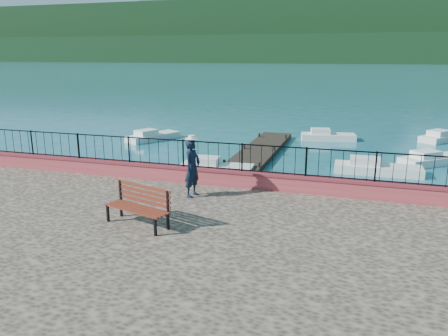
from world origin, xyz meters
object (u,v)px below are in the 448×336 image
Objects in this scene: boat_2 at (434,157)px; boat_4 at (328,134)px; boat_3 at (153,134)px; boat_0 at (217,165)px; park_bench at (138,214)px; person at (192,168)px; boat_1 at (378,166)px; boat_5 at (443,135)px.

boat_2 is 1.05× the size of boat_4.
boat_3 is 1.06× the size of boat_4.
park_bench is at bearing -87.85° from boat_0.
boat_1 is at bearing -22.19° from person.
person reaches higher than boat_3.
boat_0 and boat_3 have the same top height.
boat_0 is 17.48m from boat_5.
boat_1 is 8.77m from boat_4.
person is 22.49m from boat_5.
boat_1 is at bearing -174.08° from boat_2.
boat_1 and boat_5 have the same top height.
boat_2 is 17.54m from boat_3.
boat_0 and boat_5 have the same top height.
boat_0 is at bearing -124.49° from boat_4.
boat_1 is 1.15× the size of boat_4.
park_bench is at bearing -168.46° from boat_5.
boat_5 is (12.15, 12.58, 0.00)m from boat_0.
person is (0.51, 2.78, 0.64)m from park_bench.
person is 0.50× the size of boat_5.
boat_4 is at bearing 98.89° from boat_2.
person reaches higher than boat_4.
boat_3 and boat_4 have the same top height.
boat_5 is (4.50, 10.31, 0.00)m from boat_1.
person is 0.50× the size of boat_2.
park_bench is 25.15m from boat_5.
park_bench reaches higher than boat_5.
person is at bearing -170.42° from boat_5.
boat_4 is at bearing -47.07° from boat_3.
boat_3 is (-14.54, 4.66, 0.00)m from boat_1.
person is 7.54m from boat_0.
boat_0 is at bearing -164.45° from boat_1.
boat_0 is 0.87× the size of boat_1.
boat_0 is 0.94× the size of boat_2.
boat_4 is at bearing 62.47° from boat_0.
boat_0 and boat_2 have the same top height.
boat_2 is at bearing 22.48° from boat_0.
boat_1 is 1.09× the size of boat_2.
park_bench is 0.53× the size of boat_5.
park_bench is at bearing -129.20° from boat_3.
boat_3 is (-17.45, 1.74, 0.00)m from boat_2.
person is 0.50× the size of boat_3.
park_bench is 17.93m from boat_2.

